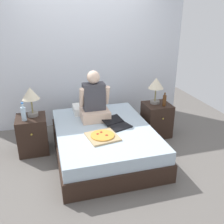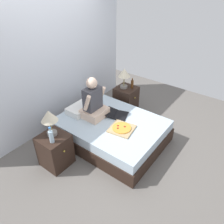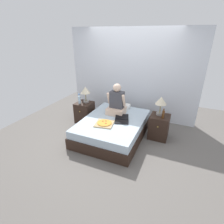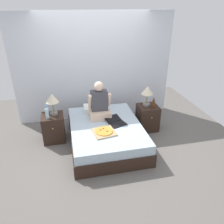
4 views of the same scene
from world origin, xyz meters
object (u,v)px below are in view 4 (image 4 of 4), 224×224
object	(u,v)px
lamp_on_right_nightstand	(147,92)
beer_bottle	(153,104)
lamp_on_left_nightstand	(52,100)
bed	(106,134)
laptop	(116,122)
nightstand_left	(54,128)
water_bottle	(47,113)
pizza_box	(104,132)
person_seated	(99,104)
nightstand_right	(147,118)

from	to	relation	value
lamp_on_right_nightstand	beer_bottle	bearing A→B (deg)	-56.31
lamp_on_right_nightstand	lamp_on_left_nightstand	bearing A→B (deg)	180.00
beer_bottle	bed	bearing A→B (deg)	-166.47
laptop	lamp_on_left_nightstand	bearing A→B (deg)	161.42
nightstand_left	water_bottle	size ratio (longest dim) A/B	2.09
water_bottle	laptop	xyz separation A→B (m)	(1.34, -0.27, -0.23)
laptop	pizza_box	xyz separation A→B (m)	(-0.31, -0.31, -0.00)
bed	lamp_on_right_nightstand	bearing A→B (deg)	22.43
bed	lamp_on_left_nightstand	distance (m)	1.28
water_bottle	beer_bottle	size ratio (longest dim) A/B	1.20
person_seated	laptop	size ratio (longest dim) A/B	1.58
laptop	person_seated	bearing A→B (deg)	128.04
bed	water_bottle	bearing A→B (deg)	166.11
nightstand_right	person_seated	size ratio (longest dim) A/B	0.74
laptop	lamp_on_right_nightstand	bearing A→B (deg)	27.25
bed	nightstand_right	xyz separation A→B (m)	(1.04, 0.37, 0.07)
nightstand_left	beer_bottle	world-z (taller)	beer_bottle
water_bottle	person_seated	distance (m)	1.06
beer_bottle	person_seated	bearing A→B (deg)	175.38
lamp_on_right_nightstand	nightstand_right	bearing A→B (deg)	-59.06
nightstand_right	person_seated	world-z (taller)	person_seated
bed	nightstand_left	bearing A→B (deg)	160.57
lamp_on_left_nightstand	beer_bottle	world-z (taller)	lamp_on_left_nightstand
nightstand_left	person_seated	size ratio (longest dim) A/B	0.74
nightstand_left	laptop	distance (m)	1.32
beer_bottle	pizza_box	size ratio (longest dim) A/B	0.50
nightstand_left	beer_bottle	size ratio (longest dim) A/B	2.51
beer_bottle	laptop	xyz separation A→B (m)	(-0.89, -0.26, -0.21)
water_bottle	beer_bottle	world-z (taller)	water_bottle
lamp_on_left_nightstand	beer_bottle	xyz separation A→B (m)	(2.11, -0.15, -0.23)
bed	lamp_on_right_nightstand	world-z (taller)	lamp_on_right_nightstand
nightstand_left	lamp_on_right_nightstand	distance (m)	2.14
bed	beer_bottle	bearing A→B (deg)	13.53
pizza_box	lamp_on_right_nightstand	bearing A→B (deg)	33.01
nightstand_right	laptop	world-z (taller)	nightstand_right
pizza_box	lamp_on_left_nightstand	bearing A→B (deg)	141.89
bed	nightstand_left	distance (m)	1.11
nightstand_left	pizza_box	bearing A→B (deg)	-34.94
lamp_on_right_nightstand	nightstand_left	bearing A→B (deg)	-178.60
nightstand_left	lamp_on_right_nightstand	size ratio (longest dim) A/B	1.28
nightstand_right	person_seated	distance (m)	1.19
nightstand_left	nightstand_right	distance (m)	2.08
bed	person_seated	xyz separation A→B (m)	(-0.06, 0.36, 0.51)
nightstand_right	pizza_box	world-z (taller)	nightstand_right
lamp_on_right_nightstand	pizza_box	size ratio (longest dim) A/B	0.98
bed	lamp_on_right_nightstand	distance (m)	1.29
bed	beer_bottle	world-z (taller)	beer_bottle
nightstand_left	lamp_on_right_nightstand	bearing A→B (deg)	1.40
lamp_on_left_nightstand	water_bottle	xyz separation A→B (m)	(-0.12, -0.14, -0.22)
beer_bottle	person_seated	size ratio (longest dim) A/B	0.29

